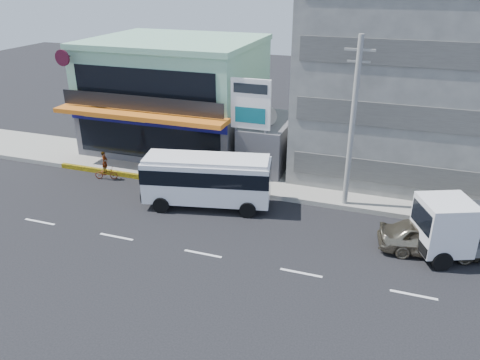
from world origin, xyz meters
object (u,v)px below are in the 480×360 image
shop_building (177,97)px  minibus (207,177)px  concrete_building (431,70)px  utility_pole_near (352,125)px  billboard (251,110)px  satellite_dish (266,123)px  sedan (429,238)px  motorcycle_rider (106,170)px

shop_building → minibus: (6.20, -9.00, -2.14)m
concrete_building → utility_pole_near: size_ratio=1.60×
concrete_building → billboard: 12.17m
satellite_dish → billboard: (-0.50, -1.80, 1.35)m
concrete_building → utility_pole_near: (-4.00, -7.60, -1.85)m
shop_building → utility_pole_near: utility_pole_near is taller
utility_pole_near → minibus: (-7.80, -2.45, -3.29)m
sedan → shop_building: bearing=52.9°
shop_building → sedan: shop_building is taller
billboard → motorcycle_rider: (-9.34, -2.82, -4.28)m
satellite_dish → sedan: bearing=-34.1°
concrete_building → billboard: size_ratio=2.32×
minibus → concrete_building: bearing=40.4°
satellite_dish → sedan: satellite_dish is taller
concrete_building → satellite_dish: concrete_building is taller
concrete_building → sedan: bearing=-87.0°
shop_building → sedan: (18.59, -10.11, -3.17)m
shop_building → billboard: bearing=-32.3°
billboard → sedan: (11.09, -5.37, -4.10)m
concrete_building → motorcycle_rider: (-19.84, -8.62, -6.35)m
concrete_building → minibus: (-11.80, -10.05, -5.14)m
billboard → utility_pole_near: size_ratio=0.69×
satellite_dish → minibus: bearing=-106.6°
utility_pole_near → motorcycle_rider: 16.50m
motorcycle_rider → concrete_building: bearing=23.5°
shop_building → motorcycle_rider: bearing=-103.6°
sedan → minibus: bearing=76.3°
sedan → satellite_dish: bearing=47.3°
concrete_building → motorcycle_rider: concrete_building is taller
shop_building → motorcycle_rider: (-1.84, -7.56, -3.35)m
sedan → motorcycle_rider: motorcycle_rider is taller
satellite_dish → motorcycle_rider: 11.25m
concrete_building → billboard: bearing=-151.1°
concrete_building → motorcycle_rider: 22.54m
concrete_building → motorcycle_rider: size_ratio=8.13×
utility_pole_near → minibus: utility_pole_near is taller
motorcycle_rider → shop_building: bearing=76.4°
shop_building → billboard: shop_building is taller
concrete_building → motorcycle_rider: bearing=-156.5°
concrete_building → sedan: 12.77m
concrete_building → utility_pole_near: 8.79m
shop_building → utility_pole_near: size_ratio=1.24×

